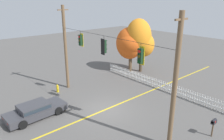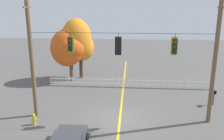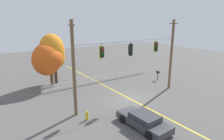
{
  "view_description": "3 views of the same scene",
  "coord_description": "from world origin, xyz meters",
  "px_view_note": "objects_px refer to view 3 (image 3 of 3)",
  "views": [
    {
      "loc": [
        12.3,
        -9.99,
        8.77
      ],
      "look_at": [
        -0.54,
        1.13,
        3.07
      ],
      "focal_mm": 34.41,
      "sensor_mm": 36.0,
      "label": 1
    },
    {
      "loc": [
        0.71,
        -15.95,
        8.0
      ],
      "look_at": [
        -0.67,
        1.22,
        3.27
      ],
      "focal_mm": 39.0,
      "sensor_mm": 36.0,
      "label": 2
    },
    {
      "loc": [
        -12.22,
        -14.56,
        8.13
      ],
      "look_at": [
        -1.23,
        1.6,
        3.01
      ],
      "focal_mm": 30.74,
      "sensor_mm": 36.0,
      "label": 3
    }
  ],
  "objects_px": {
    "traffic_signal_eastbound_side": "(156,47)",
    "autumn_maple_mid": "(53,53)",
    "traffic_signal_westbound_side": "(130,50)",
    "roadside_mailbox": "(158,73)",
    "fire_hydrant": "(87,116)",
    "traffic_signal_northbound_secondary": "(102,52)",
    "autumn_maple_near_fence": "(47,59)",
    "parked_car": "(144,120)"
  },
  "relations": [
    {
      "from": "parked_car",
      "to": "roadside_mailbox",
      "type": "height_order",
      "value": "roadside_mailbox"
    },
    {
      "from": "autumn_maple_near_fence",
      "to": "roadside_mailbox",
      "type": "distance_m",
      "value": 14.68
    },
    {
      "from": "traffic_signal_eastbound_side",
      "to": "parked_car",
      "type": "height_order",
      "value": "traffic_signal_eastbound_side"
    },
    {
      "from": "traffic_signal_eastbound_side",
      "to": "autumn_maple_mid",
      "type": "bearing_deg",
      "value": 131.87
    },
    {
      "from": "autumn_maple_mid",
      "to": "autumn_maple_near_fence",
      "type": "bearing_deg",
      "value": -140.03
    },
    {
      "from": "traffic_signal_northbound_secondary",
      "to": "fire_hydrant",
      "type": "xyz_separation_m",
      "value": [
        -2.39,
        -1.39,
        -4.94
      ]
    },
    {
      "from": "traffic_signal_westbound_side",
      "to": "roadside_mailbox",
      "type": "xyz_separation_m",
      "value": [
        7.6,
        3.04,
        -4.24
      ]
    },
    {
      "from": "traffic_signal_northbound_secondary",
      "to": "traffic_signal_eastbound_side",
      "type": "bearing_deg",
      "value": 0.0
    },
    {
      "from": "traffic_signal_northbound_secondary",
      "to": "roadside_mailbox",
      "type": "height_order",
      "value": "traffic_signal_northbound_secondary"
    },
    {
      "from": "parked_car",
      "to": "fire_hydrant",
      "type": "distance_m",
      "value": 4.69
    },
    {
      "from": "parked_car",
      "to": "roadside_mailbox",
      "type": "bearing_deg",
      "value": 38.03
    },
    {
      "from": "traffic_signal_eastbound_side",
      "to": "autumn_maple_mid",
      "type": "height_order",
      "value": "autumn_maple_mid"
    },
    {
      "from": "parked_car",
      "to": "traffic_signal_eastbound_side",
      "type": "bearing_deg",
      "value": 38.3
    },
    {
      "from": "traffic_signal_northbound_secondary",
      "to": "traffic_signal_eastbound_side",
      "type": "xyz_separation_m",
      "value": [
        6.92,
        0.0,
        -0.04
      ]
    },
    {
      "from": "traffic_signal_westbound_side",
      "to": "traffic_signal_eastbound_side",
      "type": "xyz_separation_m",
      "value": [
        3.68,
        0.02,
        -0.0
      ]
    },
    {
      "from": "roadside_mailbox",
      "to": "autumn_maple_mid",
      "type": "bearing_deg",
      "value": 152.56
    },
    {
      "from": "roadside_mailbox",
      "to": "traffic_signal_westbound_side",
      "type": "bearing_deg",
      "value": -158.21
    },
    {
      "from": "traffic_signal_eastbound_side",
      "to": "fire_hydrant",
      "type": "xyz_separation_m",
      "value": [
        -9.31,
        -1.39,
        -4.9
      ]
    },
    {
      "from": "traffic_signal_westbound_side",
      "to": "autumn_maple_near_fence",
      "type": "height_order",
      "value": "traffic_signal_westbound_side"
    },
    {
      "from": "traffic_signal_eastbound_side",
      "to": "roadside_mailbox",
      "type": "distance_m",
      "value": 6.52
    },
    {
      "from": "autumn_maple_mid",
      "to": "fire_hydrant",
      "type": "distance_m",
      "value": 11.47
    },
    {
      "from": "traffic_signal_westbound_side",
      "to": "parked_car",
      "type": "relative_size",
      "value": 0.31
    },
    {
      "from": "traffic_signal_westbound_side",
      "to": "roadside_mailbox",
      "type": "bearing_deg",
      "value": 21.79
    },
    {
      "from": "autumn_maple_near_fence",
      "to": "autumn_maple_mid",
      "type": "relative_size",
      "value": 0.84
    },
    {
      "from": "traffic_signal_westbound_side",
      "to": "autumn_maple_near_fence",
      "type": "bearing_deg",
      "value": 123.4
    },
    {
      "from": "traffic_signal_westbound_side",
      "to": "fire_hydrant",
      "type": "bearing_deg",
      "value": -166.33
    },
    {
      "from": "autumn_maple_near_fence",
      "to": "roadside_mailbox",
      "type": "relative_size",
      "value": 4.23
    },
    {
      "from": "autumn_maple_mid",
      "to": "traffic_signal_westbound_side",
      "type": "bearing_deg",
      "value": -63.17
    },
    {
      "from": "fire_hydrant",
      "to": "traffic_signal_eastbound_side",
      "type": "bearing_deg",
      "value": 8.49
    },
    {
      "from": "autumn_maple_mid",
      "to": "parked_car",
      "type": "distance_m",
      "value": 14.91
    },
    {
      "from": "parked_car",
      "to": "roadside_mailbox",
      "type": "relative_size",
      "value": 3.6
    },
    {
      "from": "traffic_signal_westbound_side",
      "to": "roadside_mailbox",
      "type": "height_order",
      "value": "traffic_signal_westbound_side"
    },
    {
      "from": "traffic_signal_westbound_side",
      "to": "fire_hydrant",
      "type": "xyz_separation_m",
      "value": [
        -5.63,
        -1.37,
        -4.9
      ]
    },
    {
      "from": "autumn_maple_near_fence",
      "to": "autumn_maple_mid",
      "type": "bearing_deg",
      "value": 39.97
    },
    {
      "from": "traffic_signal_northbound_secondary",
      "to": "parked_car",
      "type": "xyz_separation_m",
      "value": [
        0.75,
        -4.87,
        -4.72
      ]
    },
    {
      "from": "traffic_signal_northbound_secondary",
      "to": "parked_car",
      "type": "height_order",
      "value": "traffic_signal_northbound_secondary"
    },
    {
      "from": "traffic_signal_northbound_secondary",
      "to": "autumn_maple_mid",
      "type": "distance_m",
      "value": 9.66
    },
    {
      "from": "autumn_maple_near_fence",
      "to": "roadside_mailbox",
      "type": "height_order",
      "value": "autumn_maple_near_fence"
    },
    {
      "from": "traffic_signal_eastbound_side",
      "to": "autumn_maple_mid",
      "type": "distance_m",
      "value": 12.75
    },
    {
      "from": "traffic_signal_westbound_side",
      "to": "autumn_maple_mid",
      "type": "relative_size",
      "value": 0.22
    },
    {
      "from": "traffic_signal_northbound_secondary",
      "to": "roadside_mailbox",
      "type": "bearing_deg",
      "value": 15.56
    },
    {
      "from": "traffic_signal_eastbound_side",
      "to": "fire_hydrant",
      "type": "height_order",
      "value": "traffic_signal_eastbound_side"
    }
  ]
}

